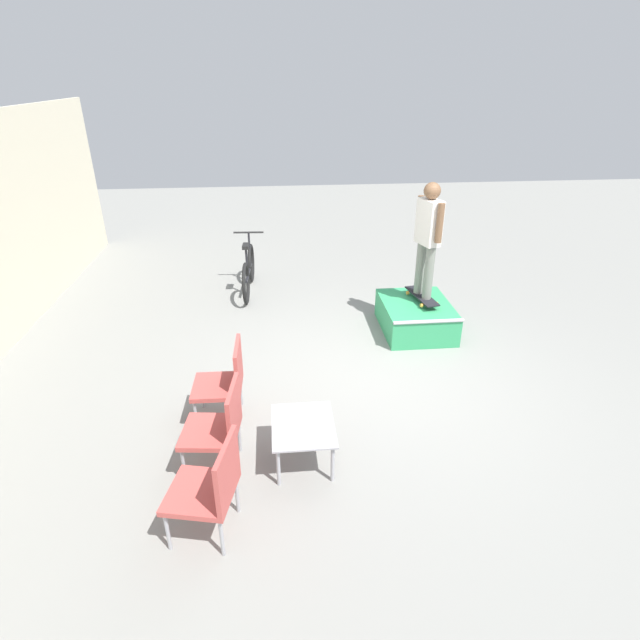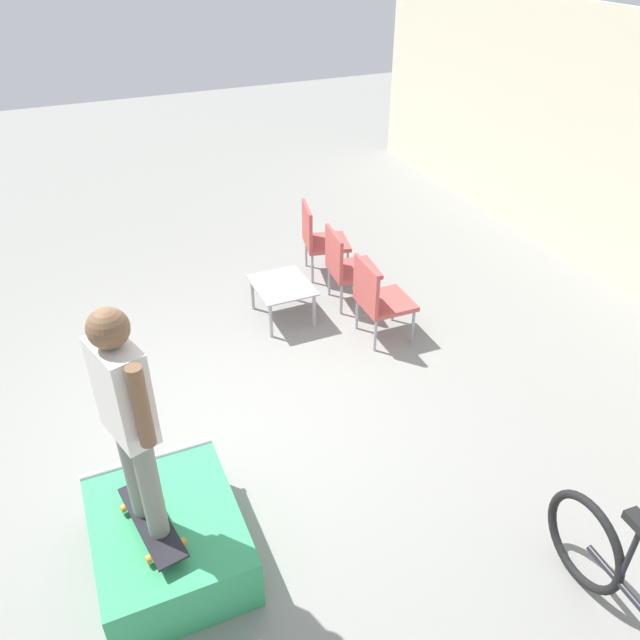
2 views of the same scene
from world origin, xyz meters
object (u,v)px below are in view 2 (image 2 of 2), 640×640
at_px(skate_ramp_box, 169,539).
at_px(coffee_table, 282,289).
at_px(patio_chair_left, 319,237).
at_px(skateboard_on_ramp, 152,522).
at_px(person_skater, 127,410).
at_px(patio_chair_right, 378,297).
at_px(patio_chair_center, 346,264).

xyz_separation_m(skate_ramp_box, coffee_table, (-2.62, 1.83, 0.16)).
xyz_separation_m(skate_ramp_box, patio_chair_left, (-3.39, 2.61, 0.29)).
height_order(skateboard_on_ramp, person_skater, person_skater).
height_order(skate_ramp_box, patio_chair_right, patio_chair_right).
height_order(skateboard_on_ramp, coffee_table, skateboard_on_ramp).
height_order(skateboard_on_ramp, patio_chair_center, patio_chair_center).
distance_m(skate_ramp_box, patio_chair_right, 3.21).
height_order(skate_ramp_box, person_skater, person_skater).
bearing_deg(patio_chair_center, skateboard_on_ramp, 141.39).
distance_m(patio_chair_left, patio_chair_center, 0.77).
xyz_separation_m(skateboard_on_ramp, person_skater, (0.00, 0.00, 0.96)).
distance_m(skateboard_on_ramp, patio_chair_left, 4.38).
height_order(patio_chair_center, patio_chair_right, same).
height_order(coffee_table, patio_chair_right, patio_chair_right).
distance_m(coffee_table, patio_chair_left, 1.11).
bearing_deg(patio_chair_center, skate_ramp_box, 141.63).
xyz_separation_m(skateboard_on_ramp, patio_chair_left, (-3.46, 2.69, -0.01)).
xyz_separation_m(skate_ramp_box, person_skater, (0.06, -0.08, 1.26)).
xyz_separation_m(patio_chair_center, patio_chair_right, (0.77, -0.00, 0.00)).
bearing_deg(patio_chair_center, patio_chair_left, 6.26).
xyz_separation_m(patio_chair_left, patio_chair_center, (0.77, -0.00, 0.00)).
bearing_deg(person_skater, skate_ramp_box, 109.44).
bearing_deg(patio_chair_center, coffee_table, 97.16).
bearing_deg(person_skater, skateboard_on_ramp, -106.99).
relative_size(skate_ramp_box, patio_chair_left, 1.34).
xyz_separation_m(patio_chair_left, patio_chair_right, (1.53, -0.00, 0.00)).
height_order(skate_ramp_box, skateboard_on_ramp, skateboard_on_ramp).
xyz_separation_m(skateboard_on_ramp, patio_chair_right, (-1.92, 2.69, -0.01)).
bearing_deg(person_skater, patio_chair_right, 108.61).
bearing_deg(patio_chair_left, person_skater, 154.70).
xyz_separation_m(skateboard_on_ramp, patio_chair_center, (-2.69, 2.69, -0.01)).
bearing_deg(patio_chair_right, coffee_table, 47.11).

